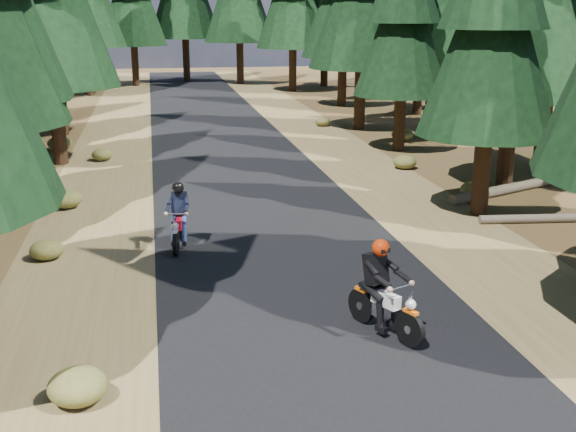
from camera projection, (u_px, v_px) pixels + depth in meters
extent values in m
plane|color=#422D17|center=(301.00, 286.00, 15.11)|extent=(120.00, 120.00, 0.00)
cube|color=black|center=(265.00, 220.00, 19.83)|extent=(6.00, 100.00, 0.01)
cube|color=brown|center=(92.00, 229.00, 19.02)|extent=(3.20, 100.00, 0.01)
cube|color=brown|center=(423.00, 212.00, 20.65)|extent=(3.20, 100.00, 0.01)
cylinder|color=black|center=(484.00, 135.00, 19.80)|extent=(0.48, 0.48, 4.52)
cone|color=black|center=(492.00, 29.00, 19.02)|extent=(3.84, 3.84, 5.65)
cylinder|color=black|center=(511.00, 97.00, 22.76)|extent=(0.53, 0.53, 5.84)
cylinder|color=black|center=(548.00, 78.00, 25.98)|extent=(0.56, 0.56, 6.43)
cylinder|color=black|center=(55.00, 87.00, 26.33)|extent=(0.53, 0.53, 5.72)
cylinder|color=black|center=(401.00, 95.00, 29.02)|extent=(0.48, 0.48, 4.51)
cone|color=black|center=(404.00, 23.00, 28.25)|extent=(3.83, 3.83, 5.64)
cylinder|color=black|center=(456.00, 65.00, 31.96)|extent=(0.56, 0.56, 6.47)
cylinder|color=black|center=(58.00, 73.00, 32.71)|extent=(0.53, 0.53, 5.64)
cylinder|color=black|center=(361.00, 68.00, 34.19)|extent=(0.53, 0.53, 5.83)
cylinder|color=black|center=(419.00, 72.00, 39.34)|extent=(0.48, 0.48, 4.61)
cone|color=black|center=(421.00, 17.00, 38.55)|extent=(3.92, 3.92, 5.77)
cylinder|color=black|center=(52.00, 74.00, 39.01)|extent=(0.48, 0.48, 4.42)
cone|color=black|center=(48.00, 22.00, 38.25)|extent=(3.76, 3.76, 5.52)
cylinder|color=black|center=(343.00, 57.00, 42.64)|extent=(0.53, 0.53, 5.76)
cylinder|color=black|center=(0.00, 65.00, 43.33)|extent=(0.49, 0.49, 4.75)
cylinder|color=black|center=(398.00, 54.00, 46.96)|extent=(0.53, 0.53, 5.66)
cylinder|color=black|center=(432.00, 57.00, 41.16)|extent=(0.54, 0.54, 6.00)
cylinder|color=black|center=(536.00, 71.00, 34.01)|extent=(0.52, 0.52, 5.60)
cylinder|color=black|center=(86.00, 47.00, 47.95)|extent=(0.56, 0.56, 6.40)
cylinder|color=black|center=(293.00, 48.00, 50.49)|extent=(0.54, 0.54, 6.00)
cylinder|color=black|center=(45.00, 42.00, 50.20)|extent=(0.57, 0.57, 6.80)
cylinder|color=black|center=(324.00, 43.00, 53.80)|extent=(0.56, 0.56, 6.40)
cylinder|color=black|center=(134.00, 45.00, 54.21)|extent=(0.54, 0.54, 6.00)
cylinder|color=black|center=(240.00, 42.00, 55.57)|extent=(0.56, 0.56, 6.40)
cylinder|color=black|center=(185.00, 38.00, 57.64)|extent=(0.57, 0.57, 6.80)
cylinder|color=black|center=(379.00, 48.00, 50.61)|extent=(0.54, 0.54, 6.00)
cylinder|color=#4C4233|center=(520.00, 186.00, 22.95)|extent=(5.76, 2.80, 0.32)
cylinder|color=#4C4233|center=(542.00, 218.00, 19.56)|extent=(3.49, 0.63, 0.24)
ellipsoid|color=#474C1E|center=(402.00, 135.00, 31.71)|extent=(0.96, 0.96, 0.58)
ellipsoid|color=#474C1E|center=(102.00, 155.00, 27.58)|extent=(0.78, 0.78, 0.47)
ellipsoid|color=#474C1E|center=(475.00, 190.00, 22.03)|extent=(0.91, 0.91, 0.55)
ellipsoid|color=#474C1E|center=(78.00, 386.00, 10.54)|extent=(0.88, 0.88, 0.53)
ellipsoid|color=#474C1E|center=(66.00, 199.00, 20.96)|extent=(0.92, 0.92, 0.55)
ellipsoid|color=#474C1E|center=(323.00, 122.00, 35.81)|extent=(0.75, 0.75, 0.45)
ellipsoid|color=#474C1E|center=(405.00, 162.00, 26.17)|extent=(0.85, 0.85, 0.51)
ellipsoid|color=#474C1E|center=(60.00, 143.00, 29.66)|extent=(0.98, 0.98, 0.59)
ellipsoid|color=#474C1E|center=(47.00, 250.00, 16.66)|extent=(0.77, 0.77, 0.46)
cube|color=black|center=(386.00, 272.00, 12.54)|extent=(0.45, 0.37, 0.56)
sphere|color=#B62807|center=(387.00, 250.00, 12.42)|extent=(0.41, 0.41, 0.31)
cube|color=black|center=(178.00, 205.00, 17.21)|extent=(0.39, 0.28, 0.52)
sphere|color=black|center=(177.00, 189.00, 17.11)|extent=(0.33, 0.33, 0.29)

